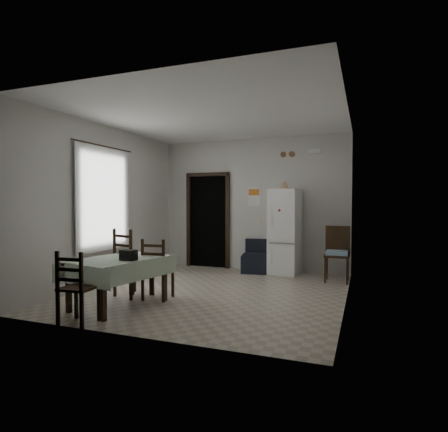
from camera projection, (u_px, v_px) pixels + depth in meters
ground at (213, 292)px, 6.24m from camera, size 4.50×4.50×0.00m
ceiling at (213, 117)px, 6.14m from camera, size 4.20×4.50×0.02m
wall_back at (252, 204)px, 8.29m from camera, size 4.20×0.02×2.90m
wall_front at (135, 206)px, 4.08m from camera, size 4.20×0.02×2.90m
wall_left at (109, 205)px, 6.93m from camera, size 0.02×4.50×2.90m
wall_right at (347, 205)px, 5.44m from camera, size 0.02×4.50×2.90m
doorway at (212, 221)px, 8.86m from camera, size 1.06×0.52×2.22m
window_recess at (99, 199)px, 6.76m from camera, size 0.10×1.20×1.60m
curtain at (104, 199)px, 6.72m from camera, size 0.02×1.45×1.85m
curtain_rod at (104, 146)px, 6.68m from camera, size 0.02×1.60×0.02m
calendar at (254, 197)px, 8.25m from camera, size 0.28×0.02×0.40m
calendar_image at (254, 192)px, 8.25m from camera, size 0.24×0.01×0.14m
light_switch at (258, 220)px, 8.24m from camera, size 0.08×0.02×0.12m
vent_left at (283, 154)px, 7.99m from camera, size 0.12×0.03×0.12m
vent_right at (292, 154)px, 7.93m from camera, size 0.12×0.03×0.12m
emergency_light at (314, 151)px, 7.74m from camera, size 0.25×0.07×0.09m
fridge at (285, 232)px, 7.73m from camera, size 0.64×0.64×1.77m
tan_cone at (284, 185)px, 7.69m from camera, size 0.24×0.24×0.18m
navy_seat at (256, 256)px, 7.96m from camera, size 0.64×0.62×0.70m
corner_chair at (337, 254)px, 7.01m from camera, size 0.46×0.46×1.04m
dining_table at (119, 282)px, 5.34m from camera, size 1.12×1.48×0.69m
black_bag at (129, 255)px, 5.13m from camera, size 0.23×0.15×0.14m
dining_chair_far_left at (133, 262)px, 5.95m from camera, size 0.57×0.57×1.08m
dining_chair_far_right at (158, 269)px, 5.77m from camera, size 0.44×0.44×0.94m
dining_chair_near_head at (79, 287)px, 4.58m from camera, size 0.42×0.42×0.91m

